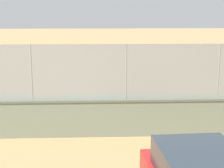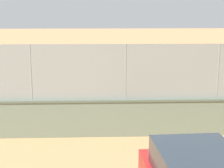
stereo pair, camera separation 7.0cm
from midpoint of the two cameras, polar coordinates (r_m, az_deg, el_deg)
The scene contains 7 objects.
ground_plane at distance 21.30m, azimuth 0.71°, elevation -0.33°, with size 260.00×260.00×0.00m, color tan.
perimeter_wall at distance 12.14m, azimuth -5.49°, elevation -5.84°, with size 23.88×1.08×1.39m.
fence_panel_on_wall at distance 11.76m, azimuth -5.64°, elevation 2.03°, with size 23.47×0.81×1.99m.
player_crossing_court at distance 20.93m, azimuth -4.32°, elevation 2.00°, with size 0.73×1.25×1.57m.
player_near_wall_returning at distance 17.74m, azimuth 8.09°, elevation 0.11°, with size 0.96×0.88×1.50m.
sports_ball at distance 19.80m, azimuth -2.72°, elevation 1.60°, with size 0.08×0.08×0.08m, color white.
courtside_bench at distance 14.23m, azimuth 6.19°, elevation -4.31°, with size 1.61×0.43×0.87m.
Camera 2 is at (1.73, 20.80, 4.24)m, focal length 53.00 mm.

